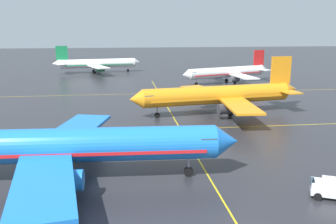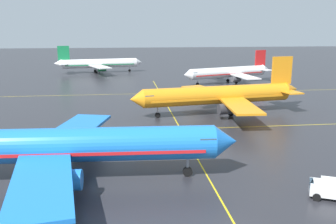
{
  "view_description": "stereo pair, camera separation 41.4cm",
  "coord_description": "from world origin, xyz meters",
  "px_view_note": "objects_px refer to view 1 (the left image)",
  "views": [
    {
      "loc": [
        -10.0,
        -26.55,
        17.41
      ],
      "look_at": [
        -2.71,
        29.9,
        4.07
      ],
      "focal_mm": 38.63,
      "sensor_mm": 36.0,
      "label": 1
    },
    {
      "loc": [
        -9.59,
        -26.6,
        17.41
      ],
      "look_at": [
        -2.71,
        29.9,
        4.07
      ],
      "focal_mm": 38.63,
      "sensor_mm": 36.0,
      "label": 2
    }
  ],
  "objects_px": {
    "airliner_third_row": "(228,72)",
    "service_truck_catering": "(332,188)",
    "airliner_second_row": "(219,95)",
    "airliner_far_left_stand": "(97,64)",
    "airliner_front_gate": "(67,146)"
  },
  "relations": [
    {
      "from": "airliner_third_row",
      "to": "service_truck_catering",
      "type": "distance_m",
      "value": 80.63
    },
    {
      "from": "airliner_second_row",
      "to": "airliner_far_left_stand",
      "type": "bearing_deg",
      "value": 111.63
    },
    {
      "from": "airliner_front_gate",
      "to": "service_truck_catering",
      "type": "relative_size",
      "value": 8.78
    },
    {
      "from": "airliner_front_gate",
      "to": "service_truck_catering",
      "type": "xyz_separation_m",
      "value": [
        27.79,
        -8.29,
        -3.02
      ]
    },
    {
      "from": "airliner_second_row",
      "to": "airliner_third_row",
      "type": "height_order",
      "value": "airliner_second_row"
    },
    {
      "from": "airliner_front_gate",
      "to": "airliner_far_left_stand",
      "type": "relative_size",
      "value": 1.16
    },
    {
      "from": "airliner_third_row",
      "to": "airliner_far_left_stand",
      "type": "height_order",
      "value": "airliner_far_left_stand"
    },
    {
      "from": "airliner_second_row",
      "to": "service_truck_catering",
      "type": "relative_size",
      "value": 8.2
    },
    {
      "from": "airliner_second_row",
      "to": "airliner_far_left_stand",
      "type": "height_order",
      "value": "airliner_second_row"
    },
    {
      "from": "airliner_second_row",
      "to": "service_truck_catering",
      "type": "distance_m",
      "value": 38.8
    },
    {
      "from": "airliner_third_row",
      "to": "airliner_far_left_stand",
      "type": "xyz_separation_m",
      "value": [
        -43.13,
        32.63,
        0.17
      ]
    },
    {
      "from": "airliner_front_gate",
      "to": "service_truck_catering",
      "type": "distance_m",
      "value": 29.15
    },
    {
      "from": "airliner_third_row",
      "to": "service_truck_catering",
      "type": "bearing_deg",
      "value": -98.84
    },
    {
      "from": "airliner_far_left_stand",
      "to": "service_truck_catering",
      "type": "bearing_deg",
      "value": -74.68
    },
    {
      "from": "airliner_front_gate",
      "to": "airliner_second_row",
      "type": "relative_size",
      "value": 1.07
    }
  ]
}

